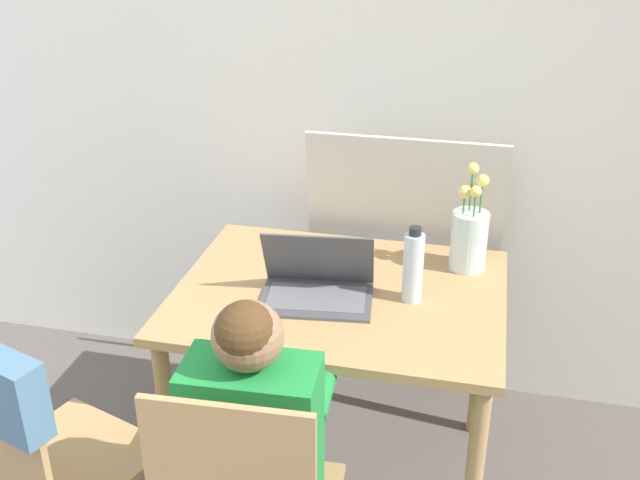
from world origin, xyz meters
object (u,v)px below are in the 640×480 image
(laptop, at_px, (317,282))
(flower_vase, at_px, (469,236))
(chair_spare, at_px, (20,435))
(water_bottle, at_px, (413,267))
(person_seated, at_px, (258,432))

(laptop, xyz_separation_m, flower_vase, (0.43, 0.29, 0.06))
(chair_spare, height_order, water_bottle, water_bottle)
(water_bottle, bearing_deg, laptop, -170.91)
(person_seated, bearing_deg, chair_spare, 7.66)
(laptop, bearing_deg, water_bottle, 2.17)
(chair_spare, xyz_separation_m, laptop, (0.62, 0.65, 0.16))
(laptop, height_order, flower_vase, flower_vase)
(person_seated, xyz_separation_m, laptop, (0.02, 0.54, 0.13))
(laptop, height_order, water_bottle, water_bottle)
(chair_spare, bearing_deg, person_seated, -151.00)
(person_seated, height_order, water_bottle, person_seated)
(person_seated, xyz_separation_m, water_bottle, (0.31, 0.59, 0.20))
(person_seated, bearing_deg, water_bottle, -120.39)
(chair_spare, bearing_deg, flower_vase, -119.53)
(chair_spare, distance_m, laptop, 0.91)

